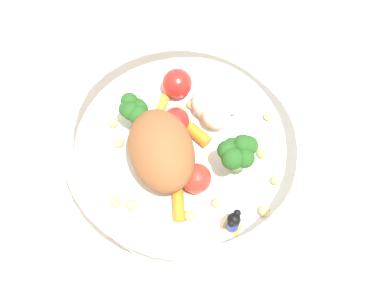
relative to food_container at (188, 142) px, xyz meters
name	(u,v)px	position (x,y,z in m)	size (l,w,h in m)	color
ground_plane	(188,161)	(0.00, 0.01, -0.03)	(2.40, 2.40, 0.00)	silver
food_container	(188,142)	(0.00, 0.00, 0.00)	(0.23, 0.23, 0.07)	white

